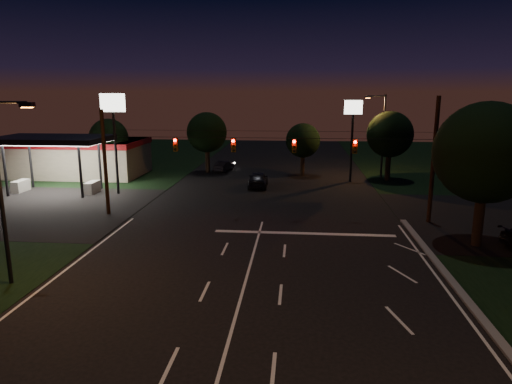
# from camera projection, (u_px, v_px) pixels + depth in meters

# --- Properties ---
(ground) EXTENTS (140.00, 140.00, 0.00)m
(ground) POSITION_uv_depth(u_px,v_px,m) (237.00, 313.00, 19.54)
(ground) COLOR black
(ground) RESTS_ON ground
(cross_street_left) EXTENTS (20.00, 16.00, 0.02)m
(cross_street_left) POSITION_uv_depth(u_px,v_px,m) (18.00, 209.00, 36.90)
(cross_street_left) COLOR black
(cross_street_left) RESTS_ON ground
(stop_bar) EXTENTS (12.00, 0.50, 0.01)m
(stop_bar) POSITION_uv_depth(u_px,v_px,m) (304.00, 233.00, 30.45)
(stop_bar) COLOR silver
(stop_bar) RESTS_ON ground
(utility_pole_right) EXTENTS (0.30, 0.30, 9.00)m
(utility_pole_right) POSITION_uv_depth(u_px,v_px,m) (428.00, 222.00, 33.04)
(utility_pole_right) COLOR black
(utility_pole_right) RESTS_ON ground
(utility_pole_left) EXTENTS (0.28, 0.28, 8.00)m
(utility_pole_left) POSITION_uv_depth(u_px,v_px,m) (109.00, 214.00, 35.21)
(utility_pole_left) COLOR black
(utility_pole_left) RESTS_ON ground
(signal_span) EXTENTS (24.00, 0.40, 1.56)m
(signal_span) POSITION_uv_depth(u_px,v_px,m) (264.00, 145.00, 32.90)
(signal_span) COLOR black
(signal_span) RESTS_ON ground
(gas_station) EXTENTS (14.20, 16.10, 5.25)m
(gas_station) POSITION_uv_depth(u_px,v_px,m) (78.00, 155.00, 50.55)
(gas_station) COLOR gray
(gas_station) RESTS_ON ground
(pole_sign_left_near) EXTENTS (2.20, 0.30, 9.10)m
(pole_sign_left_near) POSITION_uv_depth(u_px,v_px,m) (114.00, 118.00, 40.69)
(pole_sign_left_near) COLOR black
(pole_sign_left_near) RESTS_ON ground
(pole_sign_right) EXTENTS (1.80, 0.30, 8.40)m
(pole_sign_right) POSITION_uv_depth(u_px,v_px,m) (353.00, 122.00, 46.64)
(pole_sign_right) COLOR black
(pole_sign_right) RESTS_ON ground
(street_light_left) EXTENTS (2.20, 0.35, 9.00)m
(street_light_left) POSITION_uv_depth(u_px,v_px,m) (4.00, 179.00, 21.37)
(street_light_left) COLOR black
(street_light_left) RESTS_ON ground
(street_light_right_far) EXTENTS (2.20, 0.35, 9.00)m
(street_light_right_far) POSITION_uv_depth(u_px,v_px,m) (381.00, 130.00, 48.50)
(street_light_right_far) COLOR black
(street_light_right_far) RESTS_ON ground
(tree_right_near) EXTENTS (6.00, 6.00, 8.76)m
(tree_right_near) POSITION_uv_depth(u_px,v_px,m) (485.00, 154.00, 26.98)
(tree_right_near) COLOR black
(tree_right_near) RESTS_ON ground
(tree_far_a) EXTENTS (4.20, 4.20, 6.42)m
(tree_far_a) POSITION_uv_depth(u_px,v_px,m) (109.00, 139.00, 49.53)
(tree_far_a) COLOR black
(tree_far_a) RESTS_ON ground
(tree_far_b) EXTENTS (4.60, 4.60, 6.98)m
(tree_far_b) POSITION_uv_depth(u_px,v_px,m) (207.00, 133.00, 52.44)
(tree_far_b) COLOR black
(tree_far_b) RESTS_ON ground
(tree_far_c) EXTENTS (3.80, 3.80, 5.86)m
(tree_far_c) POSITION_uv_depth(u_px,v_px,m) (303.00, 141.00, 50.61)
(tree_far_c) COLOR black
(tree_far_c) RESTS_ON ground
(tree_far_d) EXTENTS (4.80, 4.80, 7.30)m
(tree_far_d) POSITION_uv_depth(u_px,v_px,m) (390.00, 135.00, 47.68)
(tree_far_d) COLOR black
(tree_far_d) RESTS_ON ground
(tree_far_e) EXTENTS (4.00, 4.00, 6.18)m
(tree_far_e) POSITION_uv_depth(u_px,v_px,m) (476.00, 145.00, 45.14)
(tree_far_e) COLOR black
(tree_far_e) RESTS_ON ground
(car_oncoming_a) EXTENTS (1.90, 4.58, 1.55)m
(car_oncoming_a) POSITION_uv_depth(u_px,v_px,m) (258.00, 179.00, 45.06)
(car_oncoming_a) COLOR black
(car_oncoming_a) RESTS_ON ground
(car_oncoming_b) EXTENTS (2.04, 3.88, 1.22)m
(car_oncoming_b) POSITION_uv_depth(u_px,v_px,m) (224.00, 166.00, 54.23)
(car_oncoming_b) COLOR black
(car_oncoming_b) RESTS_ON ground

